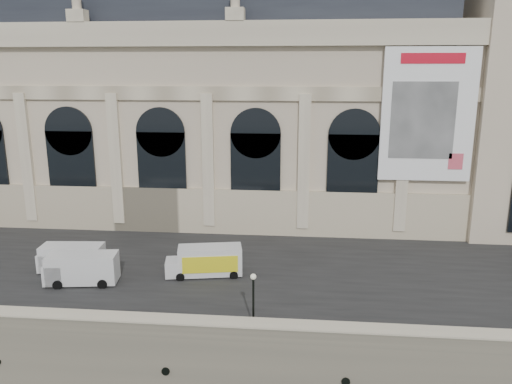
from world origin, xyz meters
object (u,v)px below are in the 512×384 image
van_b (79,269)px  van_c (69,258)px  box_truck (206,261)px  lamp_right (253,301)px

van_b → van_c: size_ratio=1.07×
box_truck → lamp_right: 9.92m
van_b → box_truck: 10.51m
van_c → van_b: bearing=-50.6°
box_truck → van_b: bearing=-165.2°
van_b → box_truck: size_ratio=0.90×
van_b → van_c: van_b is taller
van_c → lamp_right: lamp_right is taller
box_truck → lamp_right: bearing=-59.8°
van_b → van_c: 3.15m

